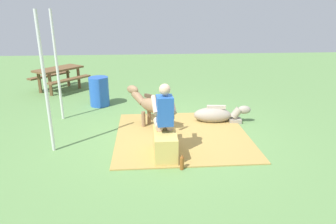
{
  "coord_description": "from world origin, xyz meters",
  "views": [
    {
      "loc": [
        -5.9,
        0.54,
        2.58
      ],
      "look_at": [
        -0.06,
        0.08,
        0.55
      ],
      "focal_mm": 32.16,
      "sensor_mm": 36.0,
      "label": 1
    }
  ],
  "objects": [
    {
      "name": "soda_bottle",
      "position": [
        -1.45,
        -0.04,
        0.14
      ],
      "size": [
        0.07,
        0.07,
        0.28
      ],
      "color": "brown",
      "rests_on": "ground"
    },
    {
      "name": "hay_bale",
      "position": [
        -0.96,
        0.21,
        0.24
      ],
      "size": [
        0.8,
        0.4,
        0.48
      ],
      "primitive_type": "cube",
      "color": "tan",
      "rests_on": "ground"
    },
    {
      "name": "ground_plane",
      "position": [
        0.0,
        0.0,
        0.0
      ],
      "size": [
        24.0,
        24.0,
        0.0
      ],
      "primitive_type": "plane",
      "color": "#608C4C"
    },
    {
      "name": "water_barrel",
      "position": [
        2.25,
        1.81,
        0.4
      ],
      "size": [
        0.53,
        0.53,
        0.8
      ],
      "primitive_type": "cylinder",
      "color": "blue",
      "rests_on": "ground"
    },
    {
      "name": "hay_patch",
      "position": [
        -0.03,
        -0.22,
        0.01
      ],
      "size": [
        2.77,
        2.78,
        0.02
      ],
      "primitive_type": "cube",
      "color": "#AD8C47",
      "rests_on": "ground"
    },
    {
      "name": "pony_standing",
      "position": [
        0.46,
        0.39,
        0.54
      ],
      "size": [
        1.01,
        1.1,
        0.9
      ],
      "color": "#8C6B4C",
      "rests_on": "ground"
    },
    {
      "name": "tent_pole_right",
      "position": [
        1.23,
        2.58,
        1.29
      ],
      "size": [
        0.06,
        0.06,
        2.57
      ],
      "primitive_type": "cylinder",
      "color": "silver",
      "rests_on": "ground"
    },
    {
      "name": "pony_lying",
      "position": [
        0.7,
        -1.13,
        0.19
      ],
      "size": [
        0.5,
        1.35,
        0.42
      ],
      "color": "gray",
      "rests_on": "ground"
    },
    {
      "name": "picnic_bench",
      "position": [
        3.98,
        3.33,
        0.58
      ],
      "size": [
        1.98,
        1.95,
        0.75
      ],
      "color": "brown",
      "rests_on": "ground"
    },
    {
      "name": "tent_pole_left",
      "position": [
        -0.54,
        2.32,
        1.29
      ],
      "size": [
        0.06,
        0.06,
        2.57
      ],
      "primitive_type": "cylinder",
      "color": "silver",
      "rests_on": "ground"
    },
    {
      "name": "person_seated",
      "position": [
        -0.8,
        0.22,
        0.75
      ],
      "size": [
        0.68,
        0.44,
        1.36
      ],
      "color": "#D8AD8C",
      "rests_on": "ground"
    }
  ]
}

